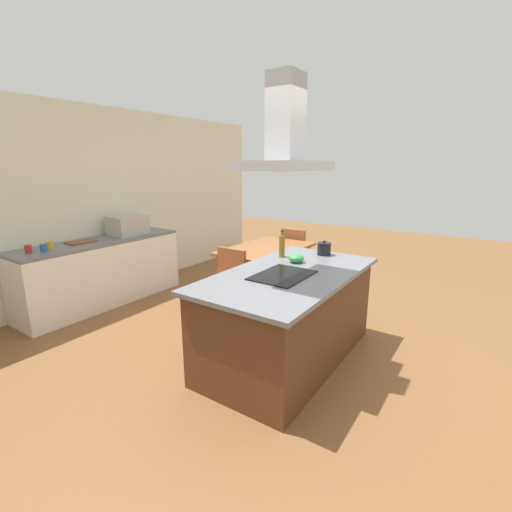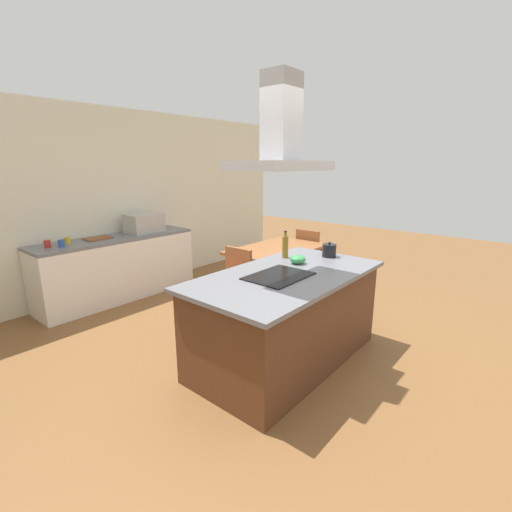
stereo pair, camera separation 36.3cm
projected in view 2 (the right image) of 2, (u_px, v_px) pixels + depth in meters
ground at (189, 319)px, 4.56m from camera, size 16.00×16.00×0.00m
wall_back at (108, 203)px, 5.31m from camera, size 7.20×0.10×2.70m
kitchen_island at (286, 317)px, 3.51m from camera, size 2.02×1.09×0.90m
cooktop at (279, 276)px, 3.30m from camera, size 0.60×0.44×0.01m
tea_kettle at (329, 250)px, 3.99m from camera, size 0.20×0.15×0.17m
olive_oil_bottle at (285, 246)px, 3.94m from camera, size 0.07×0.07×0.30m
mixing_bowl at (298, 259)px, 3.72m from camera, size 0.16×0.16×0.09m
back_counter at (118, 268)px, 5.20m from camera, size 2.24×0.62×0.90m
countertop_microwave at (144, 223)px, 5.41m from camera, size 0.50×0.38×0.28m
coffee_mug_red at (47, 244)px, 4.44m from camera, size 0.08×0.08×0.09m
coffee_mug_blue at (61, 243)px, 4.47m from camera, size 0.08×0.08×0.09m
coffee_mug_yellow at (68, 240)px, 4.64m from camera, size 0.08×0.08×0.09m
cutting_board at (98, 238)px, 4.95m from camera, size 0.34×0.24×0.02m
dining_table at (277, 253)px, 5.12m from camera, size 1.40×0.90×0.75m
chair_at_left_end at (233, 279)px, 4.48m from camera, size 0.42×0.42×0.89m
chair_at_right_end at (310, 252)px, 5.84m from camera, size 0.42×0.42×0.89m
range_hood at (281, 140)px, 3.00m from camera, size 0.90×0.55×0.78m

